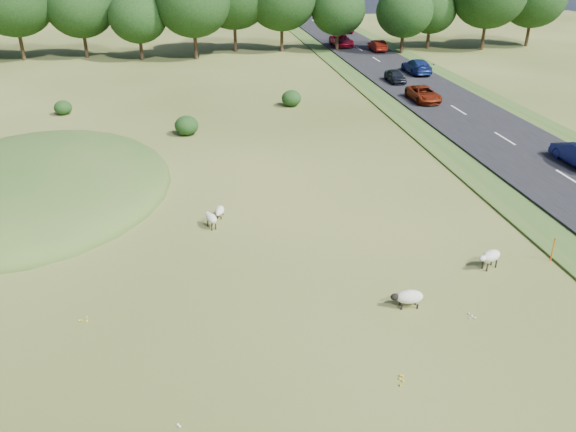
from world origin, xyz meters
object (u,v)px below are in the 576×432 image
object	(u,v)px
car_1	(345,28)
car_4	(417,66)
car_3	(424,94)
car_6	(377,45)
car_7	(342,41)
sheep_0	(408,297)
sheep_2	(220,211)
sheep_1	(211,218)
sheep_3	(490,256)
car_2	(395,76)
marker_post	(553,250)

from	to	relation	value
car_1	car_4	size ratio (longest dim) A/B	0.99
car_3	car_6	size ratio (longest dim) A/B	1.07
car_7	car_1	bearing A→B (deg)	74.15
sheep_0	sheep_2	xyz separation A→B (m)	(-7.02, 9.40, -0.10)
sheep_0	car_7	xyz separation A→B (m)	(12.36, 61.40, 0.54)
car_6	car_3	bearing A→B (deg)	81.84
sheep_2	car_6	xyz separation A→B (m)	(23.18, 47.48, 0.58)
sheep_1	sheep_2	distance (m)	1.25
sheep_2	sheep_3	bearing A→B (deg)	72.06
car_4	sheep_1	bearing A→B (deg)	55.14
car_1	car_6	bearing A→B (deg)	90.00
car_1	sheep_0	bearing A→B (deg)	77.81
sheep_2	car_2	size ratio (longest dim) A/B	0.30
car_6	sheep_1	bearing A→B (deg)	64.06
car_2	car_7	size ratio (longest dim) A/B	0.66
sheep_2	car_4	world-z (taller)	car_4
sheep_2	car_6	size ratio (longest dim) A/B	0.25
sheep_1	car_3	world-z (taller)	car_3
sheep_3	car_2	bearing A→B (deg)	-125.24
sheep_2	car_6	distance (m)	52.84
sheep_0	sheep_2	distance (m)	11.73
sheep_1	car_4	distance (m)	41.40
sheep_0	car_2	bearing A→B (deg)	-104.76
car_1	car_6	world-z (taller)	car_1
marker_post	car_4	bearing A→B (deg)	78.00
car_3	car_6	bearing A→B (deg)	81.84
marker_post	sheep_1	size ratio (longest dim) A/B	1.06
marker_post	sheep_0	distance (m)	8.08
car_1	sheep_1	bearing A→B (deg)	70.43
marker_post	car_3	distance (m)	28.31
sheep_0	sheep_1	bearing A→B (deg)	-44.59
marker_post	car_3	xyz separation A→B (m)	(4.66, 27.92, 0.30)
car_1	car_3	bearing A→B (deg)	85.11
sheep_0	car_2	distance (m)	40.21
car_2	sheep_0	bearing A→B (deg)	-107.90
sheep_3	car_3	xyz separation A→B (m)	(7.75, 28.06, 0.28)
sheep_0	sheep_3	distance (m)	5.15
car_2	sheep_2	bearing A→B (deg)	-123.88
sheep_1	car_6	size ratio (longest dim) A/B	0.26
car_1	marker_post	bearing A→B (deg)	83.33
car_4	marker_post	bearing A→B (deg)	78.00
car_4	car_3	bearing A→B (deg)	72.23
sheep_0	sheep_1	size ratio (longest dim) A/B	1.19
sheep_2	car_1	bearing A→B (deg)	173.93
sheep_2	sheep_1	bearing A→B (deg)	-9.09
marker_post	sheep_1	distance (m)	16.27
marker_post	car_7	xyz separation A→B (m)	(4.66, 58.95, 0.42)
car_1	car_3	size ratio (longest dim) A/B	1.12
sheep_3	car_1	size ratio (longest dim) A/B	0.24
marker_post	sheep_3	size ratio (longest dim) A/B	0.94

